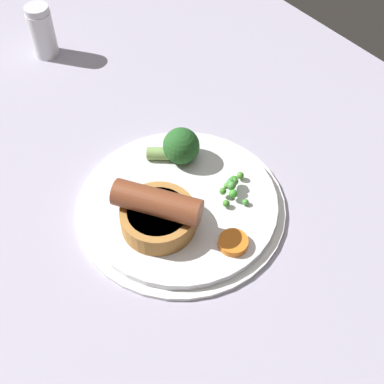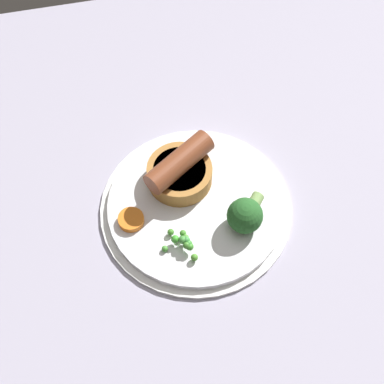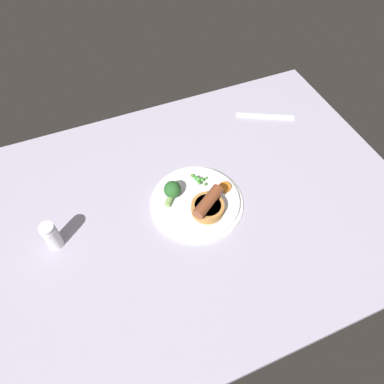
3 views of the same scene
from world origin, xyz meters
The scene contains 8 objects.
dining_table centered at (0.00, 0.00, 1.50)cm, with size 110.00×80.00×3.00cm, color #9E99AD.
dinner_plate centered at (0.25, 0.43, 3.57)cm, with size 23.97×23.97×1.40cm.
sausage_pudding centered at (1.24, -3.97, 6.56)cm, with size 9.45×8.19×5.46cm.
pea_pile centered at (2.72, 5.31, 5.48)cm, with size 3.98×4.74×1.84cm.
broccoli_floret_near centered at (-5.19, 3.82, 6.48)cm, with size 5.43×5.84×4.37cm.
carrot_slice_0 centered at (8.23, 0.70, 4.83)cm, with size 3.18×3.18×0.86cm, color orange.
fork centered at (32.70, 21.99, 3.30)cm, with size 18.00×1.60×0.60cm, color silver.
salt_shaker centered at (-35.43, 1.93, 6.87)cm, with size 3.60×3.60×7.82cm.
Camera 3 is at (-20.02, -45.44, 76.28)cm, focal length 32.00 mm.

